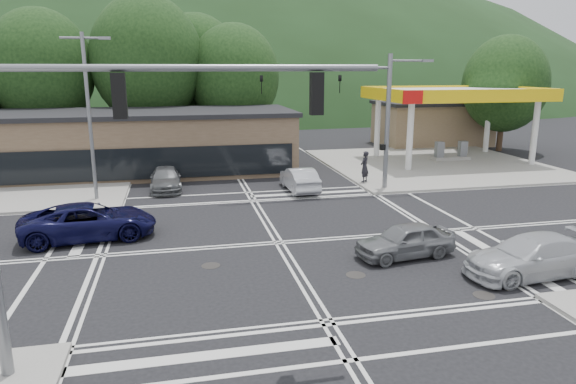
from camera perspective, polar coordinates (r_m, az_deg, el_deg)
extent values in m
plane|color=black|center=(21.80, -1.02, -5.65)|extent=(120.00, 120.00, 0.00)
cube|color=gray|center=(40.62, 15.82, 3.02)|extent=(16.00, 16.00, 0.15)
cube|color=gray|center=(37.53, -29.10, 0.95)|extent=(16.00, 16.00, 0.15)
cylinder|color=silver|center=(37.14, 13.39, 6.00)|extent=(0.44, 0.44, 5.00)
cylinder|color=silver|center=(42.59, 9.90, 7.10)|extent=(0.44, 0.44, 5.00)
cylinder|color=silver|center=(42.42, 25.73, 5.94)|extent=(0.44, 0.44, 5.00)
cylinder|color=silver|center=(47.26, 21.30, 7.01)|extent=(0.44, 0.44, 5.00)
cube|color=silver|center=(41.88, 18.09, 10.38)|extent=(12.00, 8.00, 0.60)
cube|color=yellow|center=(38.48, 21.11, 9.92)|extent=(12.20, 0.25, 0.90)
cube|color=yellow|center=(45.38, 15.53, 10.76)|extent=(12.20, 0.25, 0.90)
cube|color=yellow|center=(39.22, 10.36, 10.65)|extent=(0.25, 8.20, 0.90)
cube|color=yellow|center=(45.19, 24.78, 10.01)|extent=(0.25, 8.20, 0.90)
cube|color=red|center=(35.64, 13.71, 10.21)|extent=(1.40, 0.12, 0.90)
cube|color=gray|center=(42.41, 17.59, 3.57)|extent=(3.00, 1.00, 0.30)
cube|color=slate|center=(41.82, 16.47, 4.49)|extent=(0.60, 0.50, 1.30)
cube|color=slate|center=(42.81, 18.83, 4.52)|extent=(0.60, 0.50, 1.30)
cube|color=#846B4F|center=(51.44, 15.69, 7.23)|extent=(10.00, 6.00, 3.80)
cube|color=brown|center=(37.75, -18.35, 5.03)|extent=(24.00, 8.00, 4.00)
ellipsoid|color=#1B3317|center=(110.48, -10.39, 9.69)|extent=(252.00, 126.00, 140.00)
cylinder|color=#382619|center=(45.54, -25.10, 6.34)|extent=(0.50, 0.50, 4.84)
ellipsoid|color=black|center=(45.29, -25.71, 12.27)|extent=(8.00, 8.00, 9.20)
cylinder|color=#382619|center=(44.45, -14.96, 7.30)|extent=(0.50, 0.50, 5.28)
ellipsoid|color=black|center=(44.22, -15.38, 13.95)|extent=(9.00, 9.00, 10.35)
cylinder|color=#382619|center=(44.74, -5.88, 7.16)|extent=(0.50, 0.50, 4.40)
ellipsoid|color=black|center=(44.46, -6.02, 12.67)|extent=(7.60, 7.60, 8.74)
cylinder|color=#382619|center=(48.45, -10.00, 7.78)|extent=(0.50, 0.50, 4.84)
ellipsoid|color=black|center=(48.22, -10.23, 13.37)|extent=(8.40, 8.40, 9.66)
cylinder|color=#382619|center=(49.26, 22.56, 6.53)|extent=(0.50, 0.50, 3.96)
ellipsoid|color=black|center=(49.00, 22.98, 11.01)|extent=(7.20, 7.20, 8.28)
cylinder|color=slate|center=(29.64, -21.18, 7.50)|extent=(0.20, 0.20, 9.00)
cylinder|color=slate|center=(29.55, -21.90, 15.61)|extent=(2.20, 0.12, 0.12)
cube|color=slate|center=(29.41, -19.71, 15.80)|extent=(0.60, 0.25, 0.15)
cylinder|color=slate|center=(31.06, 10.98, 7.48)|extent=(0.28, 0.28, 8.00)
cylinder|color=slate|center=(29.41, 2.95, 13.62)|extent=(9.00, 0.16, 0.16)
imported|color=black|center=(29.85, 5.77, 11.85)|extent=(0.16, 0.20, 1.00)
imported|color=black|center=(28.78, -2.97, 11.83)|extent=(0.16, 0.20, 1.00)
cylinder|color=slate|center=(31.39, 13.36, 14.02)|extent=(2.40, 0.12, 0.12)
cube|color=slate|center=(31.88, 15.20, 13.90)|extent=(0.70, 0.30, 0.15)
cube|color=black|center=(31.14, 10.44, 4.92)|extent=(0.25, 0.30, 0.35)
cylinder|color=slate|center=(11.98, -11.12, 13.38)|extent=(9.00, 0.16, 0.16)
cube|color=black|center=(12.05, -18.24, 10.10)|extent=(0.30, 0.25, 1.00)
cube|color=black|center=(12.44, 3.20, 10.84)|extent=(0.30, 0.25, 1.00)
imported|color=black|center=(23.69, -21.22, -3.06)|extent=(5.84, 3.24, 1.55)
imported|color=slate|center=(20.53, 12.89, -5.26)|extent=(4.13, 2.12, 1.35)
imported|color=#B7BABF|center=(20.21, 25.49, -6.44)|extent=(5.11, 2.35, 1.45)
imported|color=silver|center=(30.72, 1.29, 1.44)|extent=(1.61, 4.34, 1.42)
imported|color=beige|center=(37.44, -3.23, 3.60)|extent=(1.88, 4.12, 1.37)
imported|color=#55585A|center=(31.91, -13.44, 1.41)|extent=(1.93, 4.51, 1.30)
imported|color=black|center=(32.71, 8.51, 2.80)|extent=(0.85, 0.83, 1.97)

